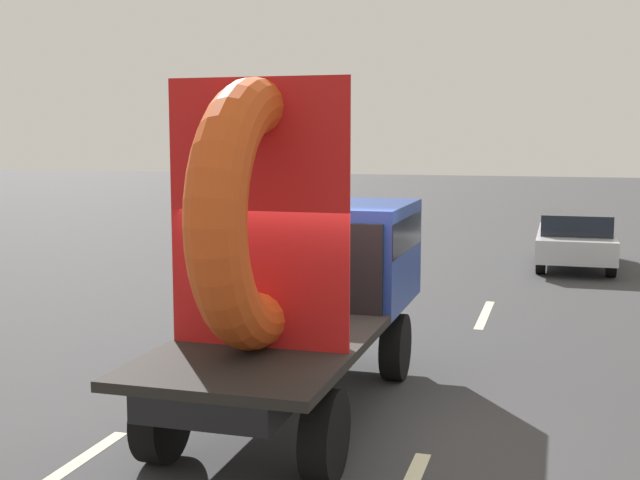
# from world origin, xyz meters

# --- Properties ---
(ground_plane) EXTENTS (120.00, 120.00, 0.00)m
(ground_plane) POSITION_xyz_m (0.00, 0.00, 0.00)
(ground_plane) COLOR #38383A
(flatbed_truck) EXTENTS (2.02, 5.51, 3.82)m
(flatbed_truck) POSITION_xyz_m (-0.40, 0.74, 1.74)
(flatbed_truck) COLOR black
(flatbed_truck) RESTS_ON ground_plane
(distant_sedan) EXTENTS (1.82, 4.24, 1.38)m
(distant_sedan) POSITION_xyz_m (2.89, 12.69, 0.74)
(distant_sedan) COLOR black
(distant_sedan) RESTS_ON ground_plane
(lane_dash_left_near) EXTENTS (0.16, 2.61, 0.01)m
(lane_dash_left_near) POSITION_xyz_m (-2.04, -2.16, 0.00)
(lane_dash_left_near) COLOR beige
(lane_dash_left_near) RESTS_ON ground_plane
(lane_dash_left_far) EXTENTS (0.16, 2.71, 0.01)m
(lane_dash_left_far) POSITION_xyz_m (-2.04, 6.51, 0.00)
(lane_dash_left_far) COLOR beige
(lane_dash_left_far) RESTS_ON ground_plane
(lane_dash_right_far) EXTENTS (0.16, 2.46, 0.01)m
(lane_dash_right_far) POSITION_xyz_m (1.25, 6.41, 0.00)
(lane_dash_right_far) COLOR beige
(lane_dash_right_far) RESTS_ON ground_plane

